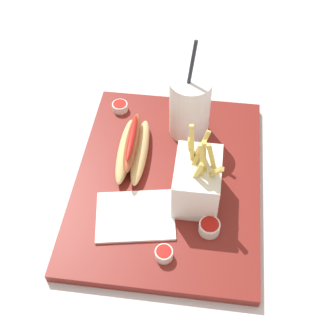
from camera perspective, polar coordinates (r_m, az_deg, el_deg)
ground_plane at (r=0.88m, az=0.00°, el=-2.46°), size 2.40×2.40×0.02m
food_tray at (r=0.86m, az=0.00°, el=-1.67°), size 0.45×0.35×0.02m
soda_cup at (r=0.89m, az=2.79°, el=7.77°), size 0.08×0.08×0.21m
fries_basket at (r=0.79m, az=3.75°, el=-1.61°), size 0.11×0.08×0.16m
hot_dog_1 at (r=0.87m, az=-4.52°, el=2.49°), size 0.17×0.06×0.06m
ketchup_cup_1 at (r=0.97m, az=-6.15°, el=7.82°), size 0.03×0.03×0.02m
ketchup_cup_2 at (r=0.78m, az=5.31°, el=-7.49°), size 0.04×0.04×0.02m
ketchup_cup_3 at (r=0.75m, az=-0.53°, el=-10.85°), size 0.03×0.03×0.02m
napkin_stack at (r=0.80m, az=-4.18°, el=-6.08°), size 0.13×0.16×0.01m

